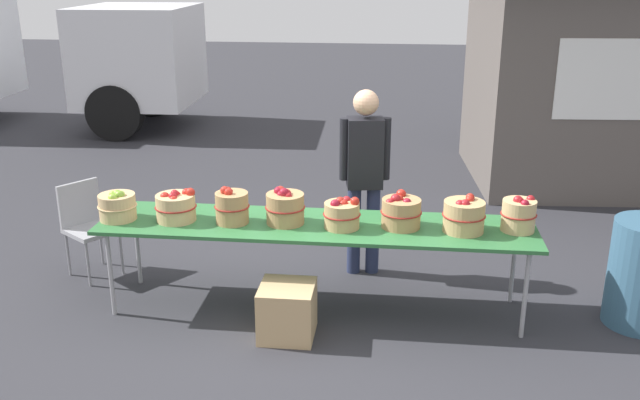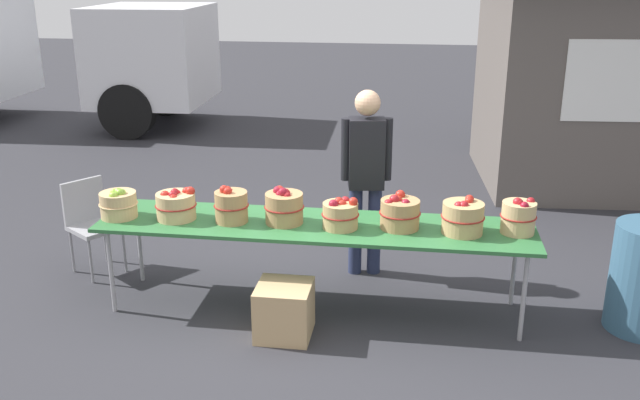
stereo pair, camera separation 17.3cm
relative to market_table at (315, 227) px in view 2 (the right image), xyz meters
The scene contains 14 objects.
ground_plane 0.72m from the market_table, ahead, with size 40.00×40.00×0.00m, color #2D2D33.
market_table is the anchor object (origin of this frame).
apple_basket_green_0 1.62m from the market_table, behind, with size 0.32×0.32×0.25m.
apple_basket_red_0 1.14m from the market_table, behind, with size 0.34×0.34×0.27m.
apple_basket_red_1 0.69m from the market_table, behind, with size 0.28×0.28×0.31m.
apple_basket_red_2 0.30m from the market_table, behind, with size 0.32×0.32×0.31m.
apple_basket_red_3 0.27m from the market_table, 15.29° to the right, with size 0.30×0.30×0.26m.
apple_basket_red_4 0.69m from the market_table, ahead, with size 0.33×0.33×0.28m.
apple_basket_red_5 1.17m from the market_table, ahead, with size 0.34×0.34×0.29m.
apple_basket_red_6 1.59m from the market_table, ahead, with size 0.28×0.28×0.29m.
vendor_adult 0.89m from the market_table, 65.67° to the left, with size 0.45×0.27×1.71m.
food_kiosk 5.21m from the market_table, 52.55° to the left, with size 3.70×3.14×2.74m.
folding_chair 2.21m from the market_table, 167.97° to the left, with size 0.56×0.56×0.86m.
produce_crate 0.72m from the market_table, 109.10° to the right, with size 0.42×0.42×0.42m, color tan.
Camera 2 is at (0.80, -5.18, 2.74)m, focal length 39.21 mm.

